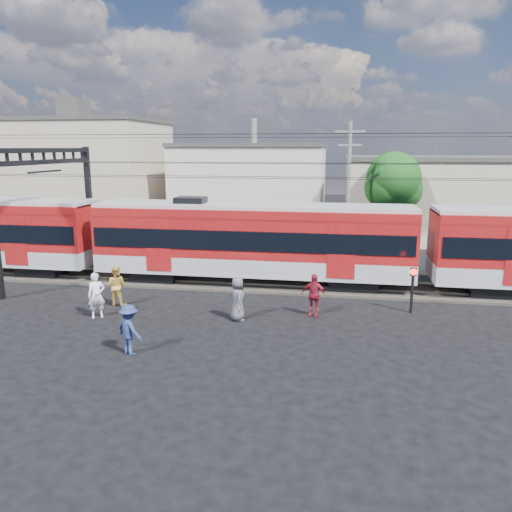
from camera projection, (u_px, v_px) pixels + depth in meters
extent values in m
plane|color=black|center=(183.00, 340.00, 18.38)|extent=(120.00, 120.00, 0.00)
cube|color=#2D2823|center=(230.00, 282.00, 26.07)|extent=(70.00, 3.40, 0.12)
cube|color=#59544C|center=(227.00, 284.00, 25.32)|extent=(70.00, 0.12, 0.12)
cube|color=#59544C|center=(233.00, 276.00, 26.77)|extent=(70.00, 0.12, 0.12)
cube|color=black|center=(46.00, 269.00, 27.72)|extent=(2.40, 2.20, 0.70)
cube|color=black|center=(158.00, 274.00, 26.65)|extent=(2.40, 2.20, 0.70)
cube|color=black|center=(353.00, 282.00, 24.98)|extent=(2.40, 2.20, 0.70)
cube|color=gray|center=(252.00, 263.00, 25.65)|extent=(16.00, 3.00, 0.90)
cube|color=maroon|center=(252.00, 231.00, 25.29)|extent=(16.00, 3.00, 2.40)
cube|color=black|center=(252.00, 236.00, 25.35)|extent=(15.68, 3.08, 0.95)
cube|color=gray|center=(252.00, 206.00, 25.03)|extent=(16.00, 2.60, 0.25)
cube|color=black|center=(492.00, 288.00, 23.92)|extent=(2.40, 2.20, 0.70)
cube|color=black|center=(89.00, 204.00, 31.30)|extent=(0.30, 0.30, 7.00)
cube|color=black|center=(43.00, 150.00, 26.26)|extent=(0.25, 9.30, 0.25)
cube|color=black|center=(44.00, 162.00, 26.39)|extent=(0.25, 9.30, 0.25)
cylinder|color=black|center=(226.00, 178.00, 24.24)|extent=(70.00, 0.03, 0.03)
cylinder|color=black|center=(232.00, 176.00, 25.59)|extent=(70.00, 0.03, 0.03)
cylinder|color=black|center=(225.00, 163.00, 24.09)|extent=(70.00, 0.03, 0.03)
cylinder|color=black|center=(232.00, 162.00, 25.44)|extent=(70.00, 0.03, 0.03)
cylinder|color=black|center=(210.00, 134.00, 21.12)|extent=(70.00, 0.03, 0.03)
cylinder|color=black|center=(242.00, 137.00, 27.86)|extent=(70.00, 0.03, 0.03)
cube|color=#BAA58E|center=(78.00, 176.00, 43.31)|extent=(14.00, 10.00, 9.00)
cube|color=#3F3D3A|center=(74.00, 121.00, 42.32)|extent=(14.28, 10.20, 0.30)
cube|color=beige|center=(254.00, 188.00, 43.97)|extent=(12.00, 12.00, 7.00)
cube|color=#3F3D3A|center=(254.00, 145.00, 43.20)|extent=(12.24, 12.24, 0.30)
cube|color=#BAA58E|center=(451.00, 200.00, 38.58)|extent=(16.00, 10.00, 6.00)
cube|color=#3F3D3A|center=(454.00, 158.00, 37.91)|extent=(16.32, 10.20, 0.30)
cylinder|color=slate|center=(348.00, 192.00, 30.95)|extent=(0.24, 0.24, 8.50)
cube|color=slate|center=(350.00, 131.00, 30.17)|extent=(1.80, 0.12, 0.12)
cube|color=slate|center=(350.00, 145.00, 30.34)|extent=(1.40, 0.12, 0.12)
cylinder|color=#382619|center=(391.00, 223.00, 33.84)|extent=(0.36, 0.36, 3.92)
sphere|color=#134112|center=(394.00, 179.00, 33.21)|extent=(3.64, 3.64, 3.64)
sphere|color=#134112|center=(402.00, 189.00, 33.55)|extent=(2.80, 2.80, 2.80)
imported|color=white|center=(96.00, 295.00, 20.66)|extent=(0.83, 0.74, 1.90)
imported|color=gold|center=(116.00, 286.00, 22.25)|extent=(0.90, 0.71, 1.82)
imported|color=navy|center=(129.00, 330.00, 16.95)|extent=(1.32, 1.12, 1.77)
imported|color=maroon|center=(314.00, 295.00, 20.82)|extent=(1.13, 0.62, 1.83)
imported|color=#4F4F54|center=(238.00, 299.00, 20.33)|extent=(0.87, 1.04, 1.82)
cylinder|color=black|center=(412.00, 292.00, 21.22)|extent=(0.12, 0.12, 1.87)
sphere|color=#FF140C|center=(413.00, 272.00, 21.03)|extent=(0.29, 0.29, 0.29)
cube|color=black|center=(413.00, 272.00, 21.03)|extent=(0.26, 0.06, 0.36)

